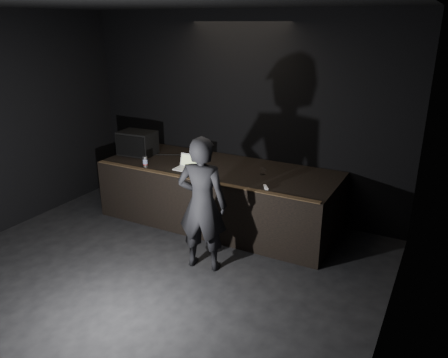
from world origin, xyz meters
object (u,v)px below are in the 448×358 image
object	(u,v)px
person	(202,204)
beer_can	(145,162)
stage_monitor	(137,143)
laptop	(187,165)
stage_riser	(219,195)

from	to	relation	value
person	beer_can	bearing A→B (deg)	-37.83
stage_monitor	laptop	distance (m)	1.28
laptop	person	bearing A→B (deg)	-48.71
beer_can	person	world-z (taller)	person
laptop	stage_riser	bearing A→B (deg)	37.07
laptop	person	distance (m)	1.44
stage_monitor	person	distance (m)	2.59
stage_monitor	person	xyz separation A→B (m)	(2.19, -1.36, -0.26)
laptop	person	world-z (taller)	person
stage_riser	laptop	xyz separation A→B (m)	(-0.43, -0.32, 0.56)
stage_monitor	beer_can	distance (m)	0.81
stage_monitor	beer_can	size ratio (longest dim) A/B	3.66
stage_riser	beer_can	world-z (taller)	beer_can
stage_monitor	laptop	size ratio (longest dim) A/B	2.03
person	stage_monitor	bearing A→B (deg)	-42.54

